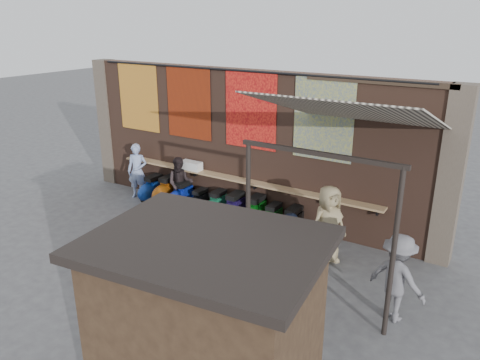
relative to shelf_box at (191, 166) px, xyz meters
The scene contains 34 objects.
ground 3.04m from the shelf_box, 56.06° to the right, with size 70.00×70.00×0.00m, color #474749.
brick_wall 1.77m from the shelf_box, 14.49° to the left, with size 10.00×0.40×4.00m, color brown.
pier_left 3.75m from the shelf_box, behind, with size 0.50×0.50×4.00m, color #4C4238.
pier_right 6.80m from the shelf_box, ahead, with size 0.50×0.50×4.00m, color #4C4238.
eating_counter 1.56m from the shelf_box, ahead, with size 8.00×0.32×0.05m, color #9E7A51.
shelf_box is the anchor object (origin of this frame).
tapestry_redgold 2.71m from the shelf_box, behind, with size 1.50×0.02×2.00m, color maroon.
tapestry_sun 1.77m from the shelf_box, 130.18° to the left, with size 1.50×0.02×2.00m, color red.
tapestry_orange 2.55m from the shelf_box, ahead, with size 1.50×0.02×2.00m, color red.
tapestry_multi 4.23m from the shelf_box, ahead, with size 1.50×0.02×2.00m, color #294198.
hang_rail 3.15m from the shelf_box, ahead, with size 0.06×0.06×9.50m, color black.
scooter_stool_0 1.56m from the shelf_box, 165.48° to the right, with size 0.37×0.83×0.78m, color navy, non-canonical shape.
scooter_stool_1 1.12m from the shelf_box, 159.03° to the right, with size 0.40×0.90×0.85m, color #7F3D0B, non-canonical shape.
scooter_stool_2 0.92m from the shelf_box, 110.32° to the right, with size 0.38×0.85×0.81m, color #0D2299, non-canonical shape.
scooter_stool_3 1.05m from the shelf_box, 32.03° to the right, with size 0.32×0.70×0.67m, color black, non-canonical shape.
scooter_stool_4 1.41m from the shelf_box, 15.95° to the right, with size 0.36×0.80×0.76m, color #1A6A49, non-canonical shape.
scooter_stool_5 1.89m from the shelf_box, 11.77° to the right, with size 0.39×0.86×0.82m, color #1E1246, non-canonical shape.
scooter_stool_6 2.43m from the shelf_box, ahead, with size 0.39×0.88×0.83m, color #0D5C13, non-canonical shape.
scooter_stool_7 2.94m from the shelf_box, ahead, with size 0.34×0.76×0.72m, color #105219, non-canonical shape.
scooter_stool_8 3.52m from the shelf_box, ahead, with size 0.37×0.83×0.79m, color black, non-canonical shape.
diner_left 1.91m from the shelf_box, behind, with size 0.61×0.40×1.69m, color #8A9CC9.
diner_right 0.60m from the shelf_box, 122.14° to the right, with size 0.74×0.58×1.53m, color black.
shopper_navy 5.43m from the shelf_box, 32.10° to the right, with size 1.09×0.45×1.86m, color black.
shopper_grey 6.88m from the shelf_box, 20.06° to the right, with size 1.09×0.63×1.69m, color slate.
shopper_tan 4.70m from the shelf_box, 12.33° to the right, with size 0.89×0.58×1.82m, color #988660.
market_stall 7.87m from the shelf_box, 50.60° to the right, with size 2.48×1.86×2.68m, color black.
stall_roof 8.01m from the shelf_box, 50.60° to the right, with size 2.78×2.14×0.12m, color black.
stall_sign 7.12m from the shelf_box, 46.35° to the right, with size 1.20×0.04×0.50m, color gold.
stall_shelf 7.09m from the shelf_box, 46.35° to the right, with size 2.06×0.10×0.06m, color #473321.
awning_canvas 5.72m from the shelf_box, 15.50° to the right, with size 3.20×3.40×0.03m, color beige.
awning_ledger 5.73m from the shelf_box, ahead, with size 3.30×0.08×0.12m, color #33261C.
awning_header 6.10m from the shelf_box, 29.88° to the right, with size 3.00×0.08×0.08m, color black.
awning_post_left 4.67m from the shelf_box, 38.48° to the right, with size 0.09×0.09×3.10m, color black.
awning_post_right 7.08m from the shelf_box, 24.22° to the right, with size 0.09×0.09×3.10m, color black.
Camera 1 is at (6.40, -7.76, 5.27)m, focal length 35.00 mm.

